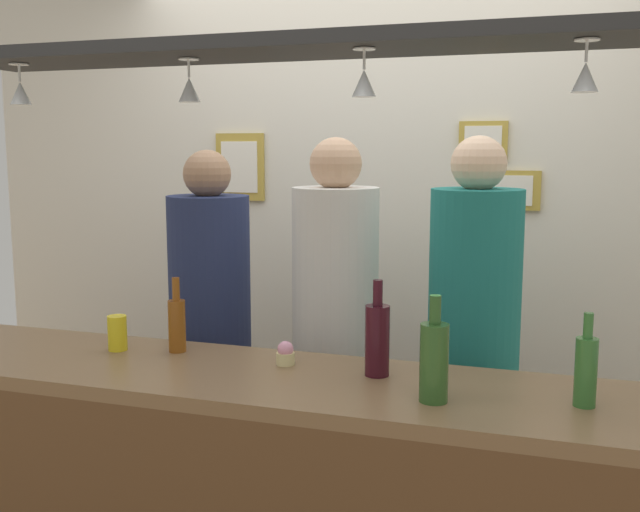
# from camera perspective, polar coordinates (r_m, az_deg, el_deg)

# --- Properties ---
(back_wall) EXTENTS (4.40, 0.06, 2.60)m
(back_wall) POSITION_cam_1_polar(r_m,az_deg,el_deg) (3.60, 4.90, 2.33)
(back_wall) COLOR silver
(back_wall) RESTS_ON ground_plane
(bar_counter) EXTENTS (2.70, 0.55, 0.98)m
(bar_counter) POSITION_cam_1_polar(r_m,az_deg,el_deg) (2.28, -4.89, -17.92)
(bar_counter) COLOR brown
(bar_counter) RESTS_ON ground_plane
(overhead_glass_rack) EXTENTS (2.20, 0.36, 0.04)m
(overhead_glass_rack) POSITION_cam_1_polar(r_m,az_deg,el_deg) (2.26, -3.25, 15.94)
(overhead_glass_rack) COLOR black
(hanging_wineglass_far_left) EXTENTS (0.07, 0.07, 0.13)m
(hanging_wineglass_far_left) POSITION_cam_1_polar(r_m,az_deg,el_deg) (2.65, -22.35, 11.78)
(hanging_wineglass_far_left) COLOR silver
(hanging_wineglass_far_left) RESTS_ON overhead_glass_rack
(hanging_wineglass_left) EXTENTS (0.07, 0.07, 0.13)m
(hanging_wineglass_left) POSITION_cam_1_polar(r_m,az_deg,el_deg) (2.36, -10.17, 12.76)
(hanging_wineglass_left) COLOR silver
(hanging_wineglass_left) RESTS_ON overhead_glass_rack
(hanging_wineglass_center_left) EXTENTS (0.07, 0.07, 0.13)m
(hanging_wineglass_center_left) POSITION_cam_1_polar(r_m,az_deg,el_deg) (2.09, 3.46, 13.45)
(hanging_wineglass_center_left) COLOR silver
(hanging_wineglass_center_left) RESTS_ON overhead_glass_rack
(hanging_wineglass_center) EXTENTS (0.07, 0.07, 0.13)m
(hanging_wineglass_center) POSITION_cam_1_polar(r_m,az_deg,el_deg) (2.04, 20.01, 13.12)
(hanging_wineglass_center) COLOR silver
(hanging_wineglass_center) RESTS_ON overhead_glass_rack
(person_left_navy_shirt) EXTENTS (0.34, 0.34, 1.67)m
(person_left_navy_shirt) POSITION_cam_1_polar(r_m,az_deg,el_deg) (3.11, -8.57, -4.15)
(person_left_navy_shirt) COLOR #2D334C
(person_left_navy_shirt) RESTS_ON ground_plane
(person_middle_white_patterned_shirt) EXTENTS (0.34, 0.34, 1.72)m
(person_middle_white_patterned_shirt) POSITION_cam_1_polar(r_m,az_deg,el_deg) (2.90, 1.20, -4.31)
(person_middle_white_patterned_shirt) COLOR #2D334C
(person_middle_white_patterned_shirt) RESTS_ON ground_plane
(person_right_teal_shirt) EXTENTS (0.34, 0.34, 1.73)m
(person_right_teal_shirt) POSITION_cam_1_polar(r_m,az_deg,el_deg) (2.80, 11.92, -4.92)
(person_right_teal_shirt) COLOR #2D334C
(person_right_teal_shirt) RESTS_ON ground_plane
(bottle_champagne_green) EXTENTS (0.08, 0.08, 0.30)m
(bottle_champagne_green) POSITION_cam_1_polar(r_m,az_deg,el_deg) (2.05, 8.90, -8.03)
(bottle_champagne_green) COLOR #2D5623
(bottle_champagne_green) RESTS_ON bar_counter
(bottle_beer_amber_tall) EXTENTS (0.06, 0.06, 0.26)m
(bottle_beer_amber_tall) POSITION_cam_1_polar(r_m,az_deg,el_deg) (2.57, -11.11, -5.17)
(bottle_beer_amber_tall) COLOR brown
(bottle_beer_amber_tall) RESTS_ON bar_counter
(bottle_wine_dark_red) EXTENTS (0.08, 0.08, 0.30)m
(bottle_wine_dark_red) POSITION_cam_1_polar(r_m,az_deg,el_deg) (2.26, 4.50, -6.41)
(bottle_wine_dark_red) COLOR #380F19
(bottle_wine_dark_red) RESTS_ON bar_counter
(bottle_beer_green_import) EXTENTS (0.06, 0.06, 0.26)m
(bottle_beer_green_import) POSITION_cam_1_polar(r_m,az_deg,el_deg) (2.12, 20.05, -8.31)
(bottle_beer_green_import) COLOR #336B2D
(bottle_beer_green_import) RESTS_ON bar_counter
(drink_can) EXTENTS (0.07, 0.07, 0.12)m
(drink_can) POSITION_cam_1_polar(r_m,az_deg,el_deg) (2.64, -15.54, -5.81)
(drink_can) COLOR yellow
(drink_can) RESTS_ON bar_counter
(cupcake) EXTENTS (0.06, 0.06, 0.08)m
(cupcake) POSITION_cam_1_polar(r_m,az_deg,el_deg) (2.39, -2.71, -7.64)
(cupcake) COLOR beige
(cupcake) RESTS_ON bar_counter
(picture_frame_lower_pair) EXTENTS (0.30, 0.02, 0.18)m
(picture_frame_lower_pair) POSITION_cam_1_polar(r_m,az_deg,el_deg) (3.45, 14.38, 5.00)
(picture_frame_lower_pair) COLOR #B29338
(picture_frame_lower_pair) RESTS_ON back_wall
(picture_frame_caricature) EXTENTS (0.26, 0.02, 0.34)m
(picture_frame_caricature) POSITION_cam_1_polar(r_m,az_deg,el_deg) (3.77, -6.26, 6.92)
(picture_frame_caricature) COLOR #B29338
(picture_frame_caricature) RESTS_ON back_wall
(picture_frame_upper_small) EXTENTS (0.22, 0.02, 0.18)m
(picture_frame_upper_small) POSITION_cam_1_polar(r_m,az_deg,el_deg) (3.46, 12.62, 8.76)
(picture_frame_upper_small) COLOR #B29338
(picture_frame_upper_small) RESTS_ON back_wall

